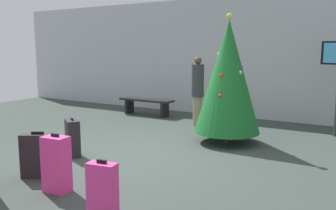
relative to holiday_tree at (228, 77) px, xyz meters
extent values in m
plane|color=#38423D|center=(-1.19, -1.89, -1.34)|extent=(16.00, 16.00, 0.00)
cube|color=#B7BCC1|center=(-1.19, 2.93, 0.33)|extent=(16.00, 0.20, 3.35)
cylinder|color=#4C3319|center=(0.00, 0.00, -1.23)|extent=(0.12, 0.12, 0.22)
cone|color=#196628|center=(0.00, 0.00, 0.00)|extent=(1.32, 1.32, 2.24)
sphere|color=#F2D84C|center=(0.00, 0.00, 1.18)|extent=(0.12, 0.12, 0.12)
sphere|color=silver|center=(0.27, -0.08, 0.10)|extent=(0.08, 0.08, 0.08)
sphere|color=red|center=(-0.02, -0.30, 0.04)|extent=(0.08, 0.08, 0.08)
sphere|color=red|center=(0.02, -0.41, -0.34)|extent=(0.08, 0.08, 0.08)
sphere|color=blue|center=(0.20, 0.16, 0.19)|extent=(0.08, 0.08, 0.08)
sphere|color=red|center=(-0.38, 0.13, -0.32)|extent=(0.08, 0.08, 0.08)
sphere|color=yellow|center=(-0.18, -0.04, 0.45)|extent=(0.08, 0.08, 0.08)
cube|color=black|center=(-3.17, 1.74, -0.89)|extent=(1.65, 0.44, 0.06)
cube|color=black|center=(-3.79, 1.74, -1.13)|extent=(0.08, 0.35, 0.42)
cube|color=black|center=(-2.55, 1.74, -1.13)|extent=(0.08, 0.35, 0.42)
cylinder|color=gray|center=(-1.23, 1.15, -0.97)|extent=(0.23, 0.23, 0.74)
cylinder|color=#333338|center=(-1.23, 1.15, -0.21)|extent=(0.34, 0.34, 0.79)
sphere|color=brown|center=(-1.23, 1.15, 0.28)|extent=(0.18, 0.18, 0.18)
cube|color=#E5388C|center=(0.02, -3.81, -1.03)|extent=(0.36, 0.22, 0.62)
cube|color=black|center=(0.02, -3.81, -0.71)|extent=(0.12, 0.05, 0.04)
cube|color=#232326|center=(-1.62, -3.34, -1.02)|extent=(0.52, 0.40, 0.65)
cube|color=black|center=(-1.62, -3.34, -0.67)|extent=(0.17, 0.12, 0.04)
cube|color=#E5388C|center=(-0.97, -3.59, -0.97)|extent=(0.36, 0.25, 0.75)
cube|color=black|center=(-0.97, -3.59, -0.57)|extent=(0.12, 0.04, 0.04)
cube|color=#232326|center=(-1.98, -2.31, -1.02)|extent=(0.42, 0.38, 0.65)
cube|color=black|center=(-1.98, -2.31, -0.67)|extent=(0.12, 0.10, 0.04)
camera|label=1|loc=(2.64, -6.73, 0.52)|focal=38.25mm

